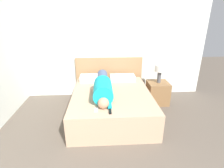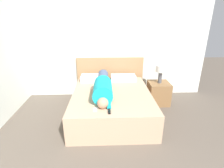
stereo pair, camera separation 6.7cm
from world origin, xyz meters
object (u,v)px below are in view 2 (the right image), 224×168
Objects in this scene: person_lying at (103,86)px; cell_phone at (95,110)px; bed at (112,104)px; nightstand at (158,93)px; pillow_near_headboard at (94,78)px; tv_remote at (109,111)px; table_lamp at (161,70)px; pillow_second at (123,78)px.

cell_phone is (-0.13, -0.67, -0.15)m from person_lying.
nightstand reaches higher than bed.
pillow_near_headboard reaches higher than tv_remote.
cell_phone is (-0.30, -0.70, 0.27)m from bed.
table_lamp is at bearing 22.50° from person_lying.
person_lying is 0.70m from cell_phone.
tv_remote is (-1.22, -1.29, 0.27)m from nightstand.
nightstand is at bearing 24.39° from bed.
nightstand is (1.15, 0.52, 0.00)m from bed.
pillow_near_headboard reaches higher than nightstand.
pillow_near_headboard is 4.20× the size of tv_remote.
table_lamp reaches higher than person_lying.
bed is 0.81m from cell_phone.
tv_remote is at bearing -133.31° from nightstand.
cell_phone is at bearing -139.97° from nightstand.
pillow_near_headboard is 1.55m from tv_remote.
nightstand is 0.33× the size of person_lying.
person_lying is (-1.33, -0.55, 0.42)m from nightstand.
bed is at bearing -155.61° from nightstand.
pillow_second is at bearing 67.17° from bed.
pillow_near_headboard is at bearing 118.28° from bed.
bed is 14.77× the size of cell_phone.
cell_phone is at bearing 162.93° from tv_remote.
cell_phone is (-0.62, -1.44, -0.06)m from pillow_second.
person_lying reaches higher than bed.
tv_remote is at bearing -81.76° from person_lying.
bed is 0.45m from person_lying.
person_lying is 0.80m from pillow_near_headboard.
table_lamp is 1.92m from cell_phone.
pillow_near_headboard reaches higher than cell_phone.
pillow_near_headboard is at bearing 102.28° from tv_remote.
nightstand is 1.49m from person_lying.
table_lamp is 1.58m from pillow_near_headboard.
pillow_near_headboard reaches higher than pillow_second.
table_lamp is at bearing 24.39° from bed.
nightstand is 0.92m from pillow_second.
bed is 1.19× the size of person_lying.
cell_phone is (-1.45, -1.22, -0.31)m from table_lamp.
tv_remote is at bearing -17.07° from cell_phone.
tv_remote is at bearing -77.72° from pillow_near_headboard.
pillow_near_headboard is at bearing 180.00° from pillow_second.
nightstand is at bearing 40.03° from cell_phone.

